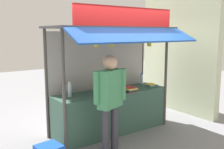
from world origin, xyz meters
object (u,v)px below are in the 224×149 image
at_px(water_bottle_far_right, 65,89).
at_px(banana_bunch_rightmost, 149,43).
at_px(water_bottle_mid_right, 116,82).
at_px(water_bottle_front_left, 119,84).
at_px(magazine_stack_left, 151,85).
at_px(magazine_stack_far_left, 104,93).
at_px(banana_bunch_inner_left, 111,43).
at_px(water_bottle_rear_center, 70,90).
at_px(water_bottle_front_right, 142,79).
at_px(banana_bunch_inner_right, 96,44).
at_px(magazine_stack_back_left, 129,89).
at_px(vendor_person, 110,95).

distance_m(water_bottle_far_right, banana_bunch_rightmost, 1.91).
bearing_deg(water_bottle_mid_right, water_bottle_far_right, 178.17).
relative_size(water_bottle_front_left, banana_bunch_rightmost, 0.97).
distance_m(magazine_stack_left, magazine_stack_far_left, 1.31).
bearing_deg(banana_bunch_rightmost, magazine_stack_left, 41.09).
bearing_deg(banana_bunch_inner_left, water_bottle_rear_center, 136.91).
relative_size(water_bottle_mid_right, water_bottle_front_left, 1.20).
height_order(magazine_stack_left, banana_bunch_rightmost, banana_bunch_rightmost).
bearing_deg(water_bottle_front_right, banana_bunch_inner_right, -157.96).
relative_size(water_bottle_front_right, banana_bunch_rightmost, 0.96).
distance_m(water_bottle_mid_right, water_bottle_front_left, 0.18).
xyz_separation_m(banana_bunch_inner_left, banana_bunch_inner_right, (-0.32, -0.00, 0.00)).
xyz_separation_m(water_bottle_far_right, banana_bunch_inner_left, (0.64, -0.66, 0.89)).
distance_m(water_bottle_front_right, banana_bunch_inner_right, 2.00).
distance_m(water_bottle_rear_center, magazine_stack_left, 1.92).
xyz_separation_m(magazine_stack_left, magazine_stack_far_left, (-1.31, -0.07, 0.01)).
relative_size(water_bottle_front_left, water_bottle_front_right, 1.00).
distance_m(water_bottle_front_left, magazine_stack_back_left, 0.24).
xyz_separation_m(magazine_stack_back_left, banana_bunch_inner_left, (-0.61, -0.24, 0.96)).
bearing_deg(vendor_person, water_bottle_far_right, -90.34).
height_order(water_bottle_front_left, water_bottle_front_right, water_bottle_front_left).
relative_size(water_bottle_mid_right, magazine_stack_left, 1.23).
distance_m(water_bottle_far_right, banana_bunch_inner_left, 1.27).
height_order(magazine_stack_far_left, banana_bunch_rightmost, banana_bunch_rightmost).
relative_size(water_bottle_front_left, magazine_stack_back_left, 0.77).
distance_m(magazine_stack_far_left, banana_bunch_rightmost, 1.36).
xyz_separation_m(water_bottle_front_left, vendor_person, (-0.78, -0.79, 0.03)).
xyz_separation_m(water_bottle_mid_right, magazine_stack_far_left, (-0.56, -0.35, -0.10)).
bearing_deg(water_bottle_rear_center, vendor_person, -70.19).
distance_m(banana_bunch_rightmost, banana_bunch_inner_right, 1.25).
bearing_deg(water_bottle_rear_center, banana_bunch_inner_right, -64.55).
distance_m(water_bottle_mid_right, water_bottle_rear_center, 1.15).
bearing_deg(water_bottle_far_right, water_bottle_mid_right, -1.83).
bearing_deg(banana_bunch_rightmost, magazine_stack_back_left, 143.77).
relative_size(water_bottle_far_right, banana_bunch_inner_left, 1.06).
bearing_deg(banana_bunch_inner_right, vendor_person, -80.14).
bearing_deg(magazine_stack_left, water_bottle_mid_right, 159.64).
bearing_deg(water_bottle_mid_right, water_bottle_rear_center, -176.31).
bearing_deg(vendor_person, water_bottle_rear_center, -91.05).
xyz_separation_m(banana_bunch_rightmost, vendor_person, (-1.20, -0.34, -0.85)).
height_order(water_bottle_rear_center, water_bottle_far_right, water_bottle_rear_center).
height_order(water_bottle_far_right, magazine_stack_back_left, water_bottle_far_right).
bearing_deg(water_bottle_rear_center, banana_bunch_inner_left, -43.09).
relative_size(banana_bunch_rightmost, vendor_person, 0.16).
bearing_deg(banana_bunch_inner_left, water_bottle_front_left, 40.74).
relative_size(magazine_stack_left, magazine_stack_back_left, 0.76).
relative_size(water_bottle_mid_right, banana_bunch_rightmost, 1.16).
height_order(water_bottle_front_right, banana_bunch_rightmost, banana_bunch_rightmost).
distance_m(water_bottle_front_right, magazine_stack_back_left, 0.85).
bearing_deg(water_bottle_rear_center, magazine_stack_left, -6.19).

